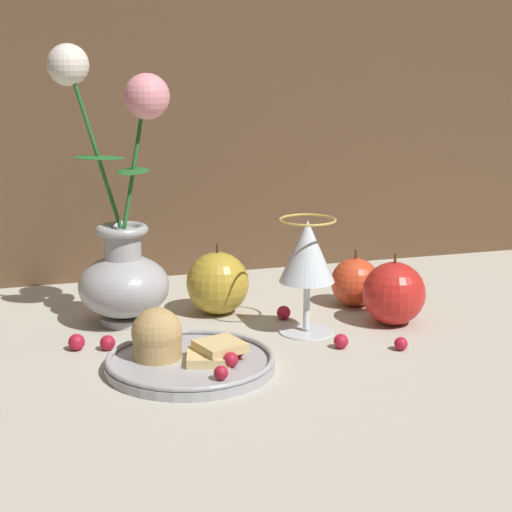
# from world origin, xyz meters

# --- Properties ---
(ground_plane) EXTENTS (2.40, 2.40, 0.00)m
(ground_plane) POSITION_xyz_m (0.00, 0.00, 0.00)
(ground_plane) COLOR #B7B2A3
(ground_plane) RESTS_ON ground
(vase) EXTENTS (0.14, 0.12, 0.35)m
(vase) POSITION_xyz_m (-0.13, 0.11, 0.11)
(vase) COLOR #A3A3A8
(vase) RESTS_ON ground_plane
(plate_with_pastries) EXTENTS (0.19, 0.19, 0.07)m
(plate_with_pastries) POSITION_xyz_m (-0.09, -0.07, 0.02)
(plate_with_pastries) COLOR #A3A3A8
(plate_with_pastries) RESTS_ON ground_plane
(wine_glass) EXTENTS (0.07, 0.07, 0.15)m
(wine_glass) POSITION_xyz_m (0.09, 0.01, 0.10)
(wine_glass) COLOR silver
(wine_glass) RESTS_ON ground_plane
(apple_beside_vase) EXTENTS (0.08, 0.08, 0.09)m
(apple_beside_vase) POSITION_xyz_m (0.21, 0.01, 0.04)
(apple_beside_vase) COLOR red
(apple_beside_vase) RESTS_ON ground_plane
(apple_near_glass) EXTENTS (0.08, 0.08, 0.10)m
(apple_near_glass) POSITION_xyz_m (-0.00, 0.12, 0.04)
(apple_near_glass) COLOR #B2932D
(apple_near_glass) RESTS_ON ground_plane
(apple_at_table_edge) EXTENTS (0.07, 0.07, 0.08)m
(apple_at_table_edge) POSITION_xyz_m (0.19, 0.10, 0.03)
(apple_at_table_edge) COLOR #D14223
(apple_at_table_edge) RESTS_ON ground_plane
(berry_near_plate) EXTENTS (0.02, 0.02, 0.02)m
(berry_near_plate) POSITION_xyz_m (0.11, -0.06, 0.01)
(berry_near_plate) COLOR #AD192D
(berry_near_plate) RESTS_ON ground_plane
(berry_front_center) EXTENTS (0.02, 0.02, 0.02)m
(berry_front_center) POSITION_xyz_m (-0.16, 0.01, 0.01)
(berry_front_center) COLOR #AD192D
(berry_front_center) RESTS_ON ground_plane
(berry_by_glass_stem) EXTENTS (0.02, 0.02, 0.02)m
(berry_by_glass_stem) POSITION_xyz_m (0.17, -0.09, 0.01)
(berry_by_glass_stem) COLOR #AD192D
(berry_by_glass_stem) RESTS_ON ground_plane
(berry_under_candlestick) EXTENTS (0.02, 0.02, 0.02)m
(berry_under_candlestick) POSITION_xyz_m (0.08, 0.07, 0.01)
(berry_under_candlestick) COLOR #AD192D
(berry_under_candlestick) RESTS_ON ground_plane
(berry_far_right) EXTENTS (0.02, 0.02, 0.02)m
(berry_far_right) POSITION_xyz_m (-0.20, 0.02, 0.01)
(berry_far_right) COLOR #AD192D
(berry_far_right) RESTS_ON ground_plane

